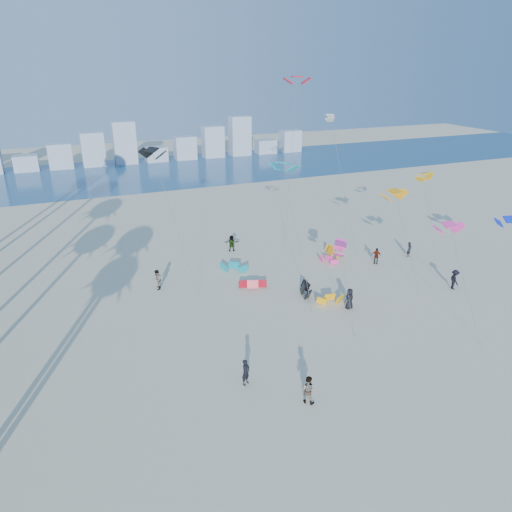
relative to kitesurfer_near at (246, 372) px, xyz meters
name	(u,v)px	position (x,y,z in m)	size (l,w,h in m)	color
ground	(315,439)	(1.80, -6.03, -0.92)	(220.00, 220.00, 0.00)	beige
ocean	(127,174)	(1.80, 65.97, -0.91)	(220.00, 220.00, 0.00)	navy
kitesurfer_near	(246,372)	(0.00, 0.00, 0.00)	(0.67, 0.44, 1.83)	black
kitesurfer_mid	(308,389)	(2.88, -3.08, 0.02)	(0.91, 0.71, 1.88)	gray
kitesurfers_far	(314,267)	(12.21, 13.22, 0.00)	(27.42, 17.94, 1.91)	black
grounded_kites	(293,273)	(10.26, 13.68, -0.48)	(13.11, 11.37, 0.94)	red
flying_kites	(360,173)	(15.97, 12.27, 9.16)	(35.16, 27.11, 18.49)	#FD389E
distant_skyline	(112,149)	(0.61, 75.97, 2.17)	(85.00, 3.00, 8.40)	#9EADBF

